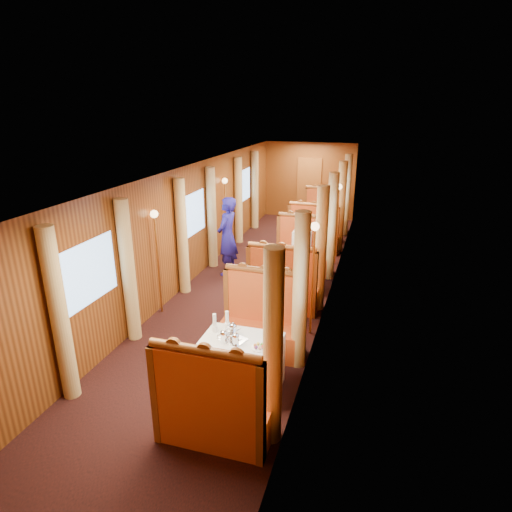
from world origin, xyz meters
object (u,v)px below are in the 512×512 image
at_px(banquette_mid_fwd, 283,289).
at_px(table_far, 319,228).
at_px(passenger, 301,244).
at_px(table_near, 241,364).
at_px(steward, 227,236).
at_px(banquette_far_fwd, 313,236).
at_px(teapot_left, 224,338).
at_px(banquette_near_aft, 262,326).
at_px(rose_vase_mid, 296,247).
at_px(fruit_plate, 259,347).
at_px(teapot_right, 236,340).
at_px(rose_vase_far, 320,208).
at_px(banquette_far_aft, 324,217).
at_px(banquette_mid_aft, 303,254).
at_px(teapot_back, 233,331).
at_px(table_mid, 294,272).
at_px(banquette_near_fwd, 213,410).
at_px(tea_tray, 233,339).

height_order(banquette_mid_fwd, table_far, banquette_mid_fwd).
relative_size(banquette_mid_fwd, passenger, 1.76).
relative_size(table_near, steward, 0.59).
height_order(banquette_far_fwd, steward, steward).
distance_m(banquette_mid_fwd, teapot_left, 2.64).
height_order(banquette_near_aft, rose_vase_mid, banquette_near_aft).
bearing_deg(teapot_left, banquette_near_aft, 63.61).
distance_m(fruit_plate, rose_vase_mid, 3.61).
bearing_deg(teapot_right, teapot_left, -176.34).
relative_size(rose_vase_far, steward, 0.20).
bearing_deg(banquette_far_aft, banquette_far_fwd, -90.00).
bearing_deg(rose_vase_mid, fruit_plate, -85.79).
bearing_deg(banquette_mid_aft, steward, -159.18).
distance_m(teapot_left, teapot_back, 0.21).
bearing_deg(table_far, banquette_far_fwd, -90.00).
distance_m(teapot_back, passenger, 4.17).
relative_size(teapot_right, fruit_plate, 0.76).
bearing_deg(banquette_mid_aft, table_mid, -90.00).
xyz_separation_m(banquette_mid_fwd, rose_vase_mid, (0.02, 0.98, 0.50)).
xyz_separation_m(banquette_near_fwd, passenger, (-0.00, 5.26, 0.32)).
bearing_deg(banquette_far_aft, table_near, -90.00).
bearing_deg(table_near, banquette_far_fwd, 90.00).
height_order(banquette_near_fwd, table_mid, banquette_near_fwd).
bearing_deg(passenger, rose_vase_mid, -88.36).
distance_m(table_near, passenger, 4.27).
xyz_separation_m(table_far, tea_tray, (-0.10, -7.02, 0.38)).
xyz_separation_m(banquette_near_fwd, banquette_mid_aft, (0.00, 5.53, 0.00)).
height_order(banquette_far_aft, teapot_back, banquette_far_aft).
distance_m(teapot_back, rose_vase_far, 6.92).
bearing_deg(banquette_mid_fwd, teapot_back, -93.29).
height_order(table_mid, teapot_right, teapot_right).
bearing_deg(table_mid, banquette_near_fwd, -90.00).
height_order(table_mid, teapot_back, teapot_back).
bearing_deg(teapot_back, rose_vase_far, 86.31).
xyz_separation_m(banquette_mid_fwd, rose_vase_far, (-0.00, 4.52, 0.50)).
relative_size(table_near, banquette_near_fwd, 0.78).
relative_size(banquette_far_aft, rose_vase_far, 3.72).
bearing_deg(banquette_near_aft, banquette_far_aft, 90.00).
bearing_deg(teapot_left, banquette_mid_aft, 70.84).
bearing_deg(rose_vase_far, teapot_left, -91.54).
height_order(table_near, banquette_far_fwd, banquette_far_fwd).
xyz_separation_m(banquette_near_fwd, table_mid, (0.00, 4.51, -0.05)).
height_order(teapot_right, fruit_plate, teapot_right).
distance_m(table_near, banquette_near_aft, 1.02).
bearing_deg(teapot_back, passenger, 85.55).
bearing_deg(table_far, passenger, -90.00).
xyz_separation_m(teapot_right, steward, (-1.58, 4.03, 0.07)).
xyz_separation_m(table_far, rose_vase_far, (-0.00, 0.00, 0.55)).
relative_size(teapot_left, teapot_right, 1.05).
relative_size(table_far, banquette_far_aft, 0.78).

